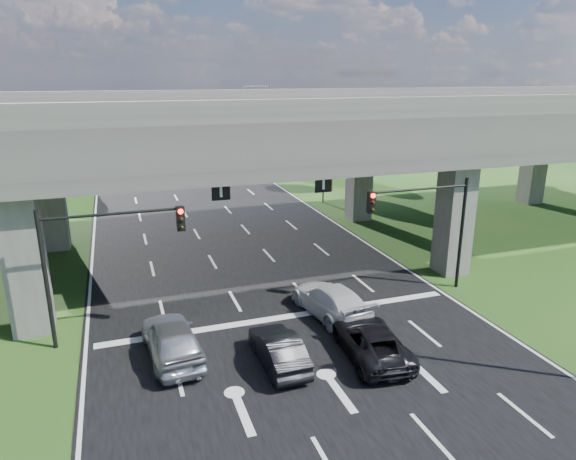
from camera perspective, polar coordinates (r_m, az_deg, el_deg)
ground at (r=21.75m, az=2.57°, el=-13.63°), size 160.00×160.00×0.00m
road at (r=30.34m, az=-4.33°, el=-4.43°), size 18.00×120.00×0.03m
overpass at (r=30.36m, az=-5.64°, el=10.95°), size 80.00×15.00×10.00m
signal_right at (r=26.84m, az=15.30°, el=1.51°), size 5.76×0.54×6.00m
signal_left at (r=22.44m, az=-20.17°, el=-1.96°), size 5.76×0.54×6.00m
streetlight_far at (r=45.06m, az=3.56°, el=10.30°), size 3.38×0.25×10.00m
streetlight_beyond at (r=60.09m, az=-2.35°, el=11.99°), size 3.38×0.25×10.00m
tree_left_near at (r=44.40m, az=-27.94°, el=6.93°), size 4.50×4.50×7.80m
tree_left_far at (r=59.99m, az=-24.88°, el=9.77°), size 4.80×4.80×8.32m
tree_right_near at (r=50.03m, az=4.94°, el=9.37°), size 4.20×4.20×7.28m
tree_right_mid at (r=58.54m, az=4.49°, el=10.17°), size 3.91×3.90×6.76m
tree_right_far at (r=64.57m, az=-1.68°, el=11.42°), size 4.50×4.50×7.80m
car_silver at (r=21.59m, az=-12.76°, el=-11.69°), size 2.35×5.03×1.67m
car_dark at (r=20.70m, az=-1.06°, el=-13.08°), size 1.46×4.08×1.34m
car_white at (r=24.59m, az=4.81°, el=-7.81°), size 2.77×5.42×1.51m
car_trailing at (r=21.50m, az=9.26°, el=-12.10°), size 2.74×5.02×1.33m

